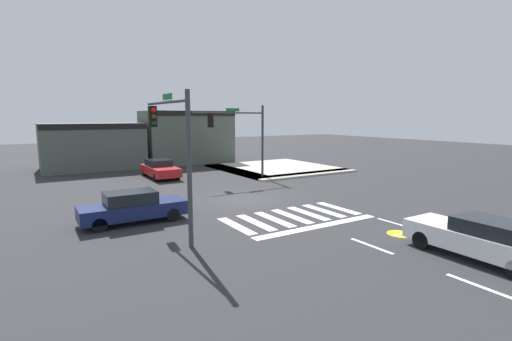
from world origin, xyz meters
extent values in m
plane|color=#2B2B2D|center=(0.00, 0.00, 0.00)|extent=(120.00, 120.00, 0.00)
cube|color=silver|center=(-3.10, -4.50, 0.00)|extent=(0.48, 2.99, 0.01)
cube|color=silver|center=(-2.07, -4.50, 0.00)|extent=(0.48, 2.99, 0.01)
cube|color=silver|center=(-1.03, -4.50, 0.00)|extent=(0.48, 2.99, 0.01)
cube|color=silver|center=(0.00, -4.50, 0.00)|extent=(0.48, 2.99, 0.01)
cube|color=silver|center=(1.03, -4.50, 0.00)|extent=(0.48, 2.99, 0.01)
cube|color=silver|center=(2.07, -4.50, 0.00)|extent=(0.48, 2.99, 0.01)
cube|color=silver|center=(3.10, -4.50, 0.00)|extent=(0.48, 2.99, 0.01)
cube|color=white|center=(0.00, -6.50, 0.00)|extent=(6.80, 0.50, 0.01)
cube|color=white|center=(0.00, -9.50, 0.00)|extent=(0.16, 2.00, 0.01)
cube|color=white|center=(0.00, -13.50, 0.00)|extent=(0.16, 2.00, 0.01)
cylinder|color=yellow|center=(2.16, -9.10, 0.00)|extent=(1.03, 1.03, 0.01)
cylinder|color=white|center=(1.93, -9.10, 0.01)|extent=(0.16, 0.16, 0.00)
cylinder|color=white|center=(2.39, -9.10, 0.01)|extent=(0.16, 0.16, 0.00)
cube|color=white|center=(2.16, -9.10, 0.01)|extent=(0.46, 0.04, 0.00)
cube|color=#B2AA9E|center=(9.00, 5.20, 0.07)|extent=(10.00, 1.60, 0.15)
cube|color=#B2AA9E|center=(4.80, 10.00, 0.07)|extent=(1.60, 10.00, 0.15)
cube|color=#B2AA9E|center=(9.00, 10.00, 0.07)|extent=(10.00, 10.00, 0.15)
cube|color=#4C564C|center=(-5.63, 18.84, 2.13)|extent=(8.73, 5.69, 4.26)
cube|color=black|center=(-5.63, 16.20, 4.01)|extent=(8.73, 0.50, 0.50)
cube|color=#4C564C|center=(3.59, 18.58, 2.71)|extent=(8.83, 5.15, 5.42)
cube|color=black|center=(3.59, 16.20, 5.17)|extent=(8.83, 0.50, 0.50)
cylinder|color=#383A3D|center=(-5.86, -6.03, 2.91)|extent=(0.18, 0.18, 5.82)
cylinder|color=#383A3D|center=(-5.86, -3.58, 5.44)|extent=(0.12, 4.89, 0.12)
cube|color=black|center=(-5.86, -1.69, 4.86)|extent=(0.32, 0.32, 0.95)
sphere|color=red|center=(-5.86, -1.86, 5.16)|extent=(0.22, 0.22, 0.22)
sphere|color=#4C330C|center=(-5.86, -1.86, 4.86)|extent=(0.22, 0.22, 0.22)
sphere|color=#0C3814|center=(-5.86, -1.86, 4.57)|extent=(0.22, 0.22, 0.22)
cube|color=#197233|center=(-5.86, -3.83, 5.66)|extent=(0.03, 1.10, 0.24)
cylinder|color=#383A3D|center=(4.95, 5.87, 2.86)|extent=(0.18, 0.18, 5.73)
cylinder|color=#383A3D|center=(2.03, 5.87, 5.13)|extent=(5.84, 0.12, 0.12)
cube|color=black|center=(0.50, 5.87, 4.56)|extent=(0.32, 0.32, 0.95)
sphere|color=red|center=(0.67, 5.87, 4.85)|extent=(0.22, 0.22, 0.22)
sphere|color=#4C330C|center=(0.67, 5.87, 4.56)|extent=(0.22, 0.22, 0.22)
sphere|color=#0C3814|center=(0.67, 5.87, 4.26)|extent=(0.22, 0.22, 0.22)
cube|color=#197233|center=(2.32, 5.87, 5.35)|extent=(1.10, 0.03, 0.24)
cube|color=white|center=(2.11, -12.27, 0.64)|extent=(1.73, 4.73, 0.69)
cube|color=black|center=(2.11, -12.77, 1.23)|extent=(1.52, 2.34, 0.49)
cylinder|color=black|center=(1.36, -10.66, 0.33)|extent=(0.22, 0.66, 0.66)
cylinder|color=black|center=(2.87, -10.66, 0.33)|extent=(0.22, 0.66, 0.66)
cube|color=#141E4C|center=(-6.87, -1.53, 0.60)|extent=(4.72, 1.71, 0.64)
cube|color=black|center=(-6.99, -1.53, 1.19)|extent=(2.23, 1.51, 0.55)
cylinder|color=black|center=(-8.48, -2.27, 0.31)|extent=(0.62, 0.22, 0.62)
cylinder|color=black|center=(-8.48, -0.78, 0.31)|extent=(0.62, 0.22, 0.62)
cylinder|color=black|center=(-5.27, -2.27, 0.31)|extent=(0.62, 0.22, 0.62)
cylinder|color=black|center=(-5.27, -0.78, 0.31)|extent=(0.62, 0.22, 0.62)
cube|color=red|center=(-1.89, 10.35, 0.60)|extent=(1.94, 4.79, 0.66)
cube|color=black|center=(-1.89, 10.77, 1.18)|extent=(1.71, 2.05, 0.50)
cylinder|color=black|center=(-1.03, 8.72, 0.30)|extent=(0.22, 0.60, 0.60)
cylinder|color=black|center=(-2.75, 8.72, 0.30)|extent=(0.22, 0.60, 0.60)
cylinder|color=black|center=(-1.03, 11.98, 0.30)|extent=(0.22, 0.60, 0.60)
cylinder|color=black|center=(-2.75, 11.98, 0.30)|extent=(0.22, 0.60, 0.60)
camera|label=1|loc=(-10.84, -18.73, 4.86)|focal=26.12mm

